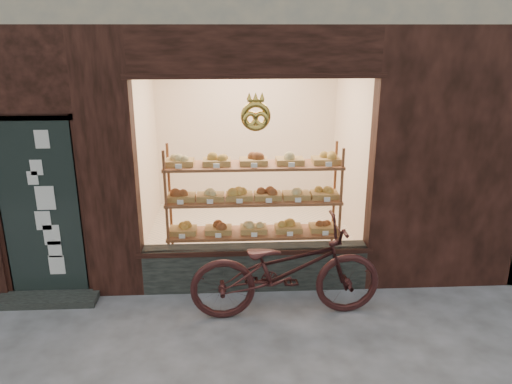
{
  "coord_description": "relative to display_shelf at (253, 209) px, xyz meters",
  "views": [
    {
      "loc": [
        0.17,
        -3.38,
        3.08
      ],
      "look_at": [
        0.45,
        2.0,
        1.29
      ],
      "focal_mm": 35.0,
      "sensor_mm": 36.0,
      "label": 1
    }
  ],
  "objects": [
    {
      "name": "bicycle",
      "position": [
        0.3,
        -1.04,
        -0.33
      ],
      "size": [
        2.13,
        0.83,
        1.1
      ],
      "primitive_type": "imported",
      "rotation": [
        0.0,
        0.0,
        1.62
      ],
      "color": "black",
      "rests_on": "ground"
    },
    {
      "name": "display_shelf",
      "position": [
        0.0,
        0.0,
        0.0
      ],
      "size": [
        2.2,
        0.45,
        1.7
      ],
      "color": "brown",
      "rests_on": "ground"
    }
  ]
}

